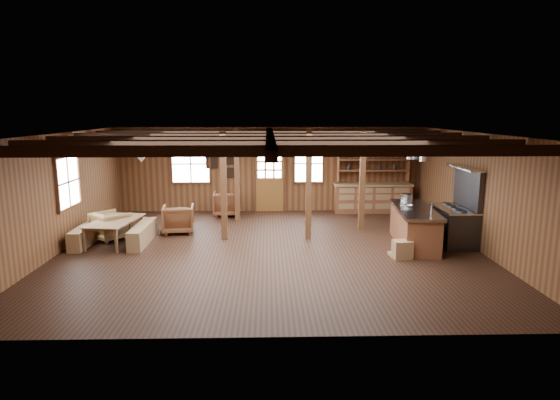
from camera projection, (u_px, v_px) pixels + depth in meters
name	position (u px, v px, depth m)	size (l,w,h in m)	color
room	(270.00, 193.00, 11.10)	(10.04, 9.04, 2.84)	black
ceiling_joists	(270.00, 138.00, 11.04)	(9.80, 8.82, 0.18)	black
timber_posts	(288.00, 180.00, 13.16)	(3.95, 2.35, 2.80)	#442513
back_door	(270.00, 185.00, 15.57)	(1.02, 0.08, 2.15)	brown
window_back_left	(191.00, 164.00, 15.38)	(1.32, 0.06, 1.32)	white
window_back_right	(309.00, 164.00, 15.48)	(1.02, 0.06, 1.32)	white
window_left	(68.00, 182.00, 11.43)	(0.14, 1.24, 1.32)	white
notice_boards	(224.00, 163.00, 15.40)	(1.08, 0.03, 0.90)	silver
back_counter	(372.00, 194.00, 15.47)	(2.55, 0.60, 2.45)	brown
pendant_lamps	(181.00, 153.00, 11.87)	(1.86, 2.36, 0.66)	#313134
pot_rack	(410.00, 153.00, 11.31)	(0.43, 3.00, 0.40)	#313134
kitchen_island	(414.00, 226.00, 11.69)	(1.13, 2.58, 1.20)	brown
step_stool	(402.00, 250.00, 10.63)	(0.47, 0.33, 0.42)	olive
commercial_range	(455.00, 219.00, 11.75)	(0.81, 1.59, 1.96)	#313134
dining_table	(116.00, 232.00, 11.83)	(1.73, 0.96, 0.61)	brown
bench_wall	(87.00, 234.00, 11.82)	(0.33, 1.74, 0.48)	olive
bench_aisle	(143.00, 234.00, 11.86)	(0.33, 1.76, 0.48)	olive
armchair_a	(178.00, 219.00, 12.87)	(0.82, 0.85, 0.77)	brown
armchair_b	(227.00, 204.00, 14.99)	(0.83, 0.85, 0.78)	brown
armchair_c	(111.00, 226.00, 12.17)	(0.79, 0.81, 0.74)	olive
counter_pot	(407.00, 197.00, 12.57)	(0.30, 0.30, 0.18)	silver
bowl	(408.00, 206.00, 11.72)	(0.24, 0.24, 0.06)	silver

